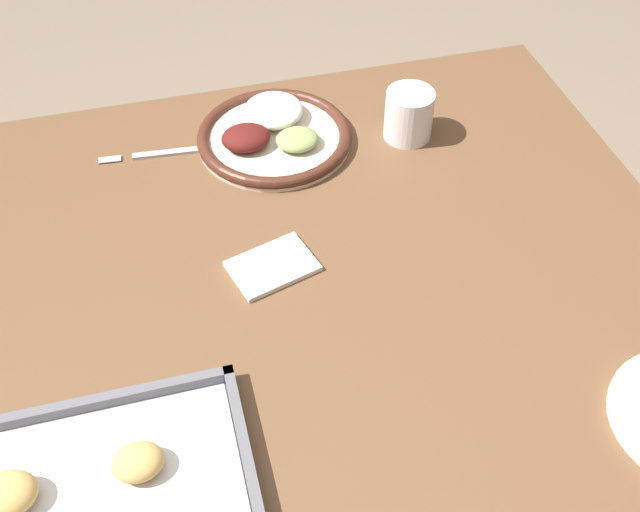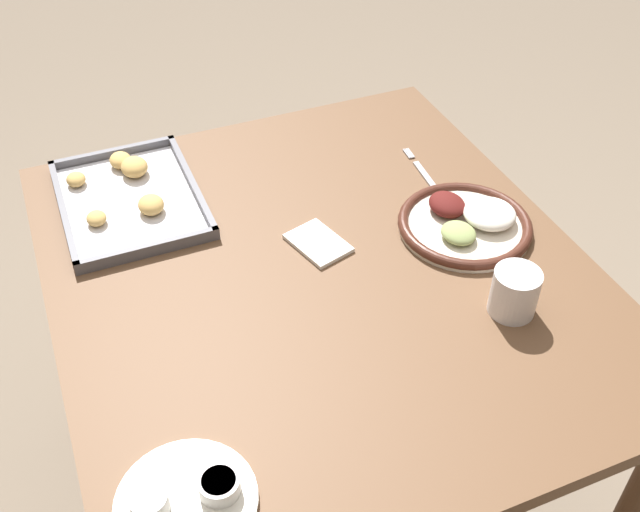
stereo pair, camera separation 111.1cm
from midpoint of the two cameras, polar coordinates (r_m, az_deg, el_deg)
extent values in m
plane|color=#7A6B59|center=(1.69, 13.19, -29.41)|extent=(8.00, 8.00, 0.00)
cube|color=brown|center=(1.04, 19.55, -15.42)|extent=(1.03, 0.91, 0.03)
cylinder|color=brown|center=(1.73, 18.08, -5.72)|extent=(0.06, 0.06, 0.72)
cylinder|color=brown|center=(1.47, -8.80, -14.91)|extent=(0.06, 0.06, 0.72)
cylinder|color=beige|center=(1.20, 30.63, -8.96)|extent=(0.24, 0.24, 0.01)
torus|color=#472319|center=(1.19, 30.73, -8.77)|extent=(0.25, 0.25, 0.02)
ellipsoid|color=white|center=(1.21, 32.78, -7.85)|extent=(0.10, 0.10, 0.03)
ellipsoid|color=#511614|center=(1.19, 29.11, -7.05)|extent=(0.08, 0.07, 0.03)
ellipsoid|color=#8C9E5B|center=(1.15, 31.00, -10.06)|extent=(0.07, 0.06, 0.02)
cube|color=#B2B2B7|center=(1.26, 26.41, -4.45)|extent=(0.16, 0.02, 0.00)
cylinder|color=#B2B2B7|center=(1.32, 23.66, -1.11)|extent=(0.04, 0.01, 0.00)
cylinder|color=#B2B2B7|center=(1.32, 23.54, -1.14)|extent=(0.04, 0.01, 0.00)
cylinder|color=#B2B2B7|center=(1.31, 23.42, -1.17)|extent=(0.04, 0.01, 0.00)
cylinder|color=#B2B2B7|center=(1.31, 23.30, -1.21)|extent=(0.04, 0.01, 0.00)
cylinder|color=white|center=(0.83, 15.35, -42.24)|extent=(0.19, 0.19, 0.01)
cylinder|color=silver|center=(0.81, 11.93, -43.48)|extent=(0.05, 0.05, 0.03)
cylinder|color=#51992D|center=(0.79, 12.09, -43.40)|extent=(0.04, 0.04, 0.01)
cylinder|color=silver|center=(0.83, 19.14, -40.58)|extent=(0.06, 0.06, 0.03)
cylinder|color=#B22819|center=(0.82, 19.33, -40.47)|extent=(0.05, 0.05, 0.01)
cube|color=#595960|center=(1.09, -1.65, -7.34)|extent=(0.34, 0.26, 0.01)
cube|color=silver|center=(1.08, -1.65, -7.20)|extent=(0.31, 0.24, 0.00)
cube|color=#595960|center=(1.11, 4.32, -5.07)|extent=(0.34, 0.01, 0.02)
cube|color=#595960|center=(1.06, -8.01, -8.76)|extent=(0.34, 0.01, 0.02)
cube|color=#595960|center=(0.98, 1.91, -13.54)|extent=(0.01, 0.26, 0.02)
cube|color=#595960|center=(1.19, -4.54, -1.40)|extent=(0.01, 0.26, 0.02)
ellipsoid|color=tan|center=(1.12, -7.51, -4.70)|extent=(0.04, 0.04, 0.02)
ellipsoid|color=tan|center=(1.05, 0.98, -8.02)|extent=(0.06, 0.05, 0.03)
ellipsoid|color=tan|center=(1.13, -1.84, -3.26)|extent=(0.06, 0.05, 0.03)
ellipsoid|color=tan|center=(1.03, -4.38, -9.67)|extent=(0.04, 0.04, 0.02)
ellipsoid|color=tan|center=(1.16, -3.49, -2.37)|extent=(0.05, 0.04, 0.03)
cylinder|color=white|center=(1.10, 37.88, -15.89)|extent=(0.08, 0.08, 0.08)
cube|color=white|center=(1.06, 18.69, -11.94)|extent=(0.13, 0.11, 0.01)
camera|label=1|loc=(0.56, -42.32, 25.95)|focal=42.00mm
camera|label=2|loc=(0.56, 137.68, -25.95)|focal=42.00mm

